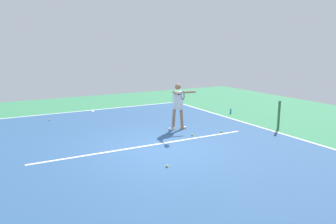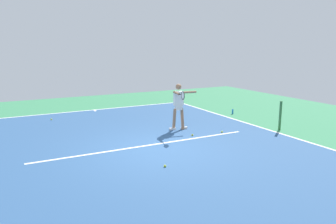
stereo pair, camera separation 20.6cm
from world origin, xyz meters
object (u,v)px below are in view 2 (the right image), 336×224
Objects in this scene: tennis_ball_by_sideline at (222,132)px; tennis_ball_centre_court at (51,119)px; net_post at (280,116)px; water_bottle at (233,112)px; tennis_player at (179,104)px; tennis_ball_near_service_line at (165,166)px; tennis_ball_far_corner at (192,135)px.

tennis_ball_by_sideline and tennis_ball_centre_court have the same top height.
tennis_ball_by_sideline is at bearing -17.26° from net_post.
water_bottle reaches higher than tennis_ball_centre_court.
tennis_ball_by_sideline is 7.06m from tennis_ball_centre_court.
tennis_player is at bearing 135.96° from tennis_ball_centre_court.
water_bottle is at bearing -134.76° from tennis_ball_by_sideline.
tennis_ball_by_sideline is 3.39m from water_bottle.
tennis_player is 5.55m from tennis_ball_centre_court.
tennis_player is 25.74× the size of tennis_ball_by_sideline.
tennis_ball_by_sideline is (2.11, -0.65, -0.50)m from net_post.
net_post is 5.64m from tennis_ball_near_service_line.
tennis_ball_near_service_line is (5.43, 1.41, -0.50)m from net_post.
water_bottle reaches higher than tennis_ball_near_service_line.
tennis_ball_centre_court is (5.08, -4.91, 0.00)m from tennis_ball_by_sideline.
tennis_ball_far_corner is 0.30× the size of water_bottle.
tennis_player is 1.35m from tennis_ball_far_corner.
water_bottle reaches higher than tennis_ball_by_sideline.
water_bottle is at bearing -141.98° from tennis_ball_near_service_line.
tennis_ball_centre_court is at bearing -18.49° from water_bottle.
net_post is 2.26m from tennis_ball_by_sideline.
tennis_ball_by_sideline is 1.00× the size of tennis_ball_near_service_line.
net_post is 16.21× the size of tennis_ball_far_corner.
tennis_ball_far_corner is at bearing 32.72° from water_bottle.
tennis_ball_near_service_line is at bearing 45.26° from tennis_ball_far_corner.
tennis_ball_far_corner is at bearing -134.74° from tennis_ball_near_service_line.
tennis_ball_far_corner is 4.21m from water_bottle.
tennis_ball_by_sideline is at bearing -148.23° from tennis_ball_near_service_line.
tennis_player reaches higher than net_post.
water_bottle is (-7.47, 2.50, 0.08)m from tennis_ball_centre_court.
net_post is at bearing 162.74° from tennis_ball_by_sideline.
water_bottle is (-2.39, -2.41, 0.08)m from tennis_ball_by_sideline.
tennis_ball_by_sideline is at bearing 136.02° from tennis_ball_centre_court.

